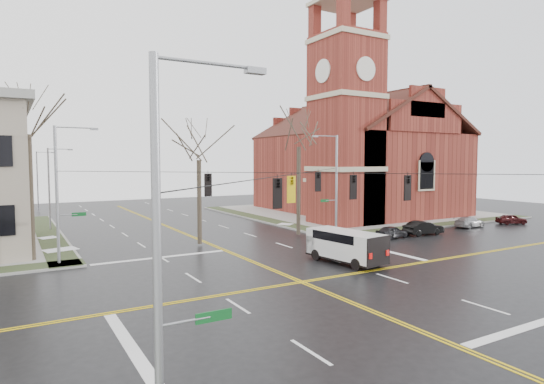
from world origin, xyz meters
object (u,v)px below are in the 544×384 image
parked_car_a (392,232)px  tree_nw_near (199,154)px  signal_pole_ne (335,182)px  cargo_van (343,244)px  church (354,148)px  parked_car_d (511,219)px  signal_pole_nw (60,190)px  tree_nw_far (28,126)px  streetlight_north_b (39,178)px  signal_pole_sw (165,251)px  tree_ne (299,141)px  parked_car_c (469,222)px  streetlight_north_a (51,185)px  parked_car_b (423,228)px

parked_car_a → tree_nw_near: (-16.01, 5.27, 6.82)m
signal_pole_ne → cargo_van: (-6.10, -8.74, -3.68)m
church → parked_car_d: (8.03, -16.69, -7.89)m
signal_pole_ne → signal_pole_nw: same height
tree_nw_far → tree_nw_near: tree_nw_far is taller
streetlight_north_b → tree_nw_near: 36.11m
signal_pole_sw → tree_nw_far: size_ratio=0.71×
tree_ne → church: bearing=35.4°
parked_car_c → parked_car_d: parked_car_c is taller
church → signal_pole_ne: size_ratio=3.06×
signal_pole_nw → tree_nw_far: (-1.61, 1.96, 4.25)m
streetlight_north_a → parked_car_b: streetlight_north_a is taller
signal_pole_sw → tree_nw_near: bearing=67.4°
church → cargo_van: church is taller
parked_car_d → tree_nw_far: (-45.73, 5.37, 8.65)m
parked_car_b → parked_car_a: bearing=90.4°
signal_pole_ne → parked_car_b: 9.40m
signal_pole_ne → signal_pole_sw: bearing=-134.6°
parked_car_a → parked_car_c: bearing=-91.7°
signal_pole_ne → tree_nw_far: 24.70m
tree_nw_far → streetlight_north_a: bearing=81.1°
parked_car_d → streetlight_north_b: bearing=70.4°
church → signal_pole_sw: bearing=-134.8°
parked_car_a → parked_car_c: (11.74, 0.80, -0.00)m
streetlight_north_a → tree_ne: 24.57m
streetlight_north_b → parked_car_a: size_ratio=2.43×
parked_car_d → tree_nw_far: bearing=106.2°
parked_car_d → church: bearing=48.6°
streetlight_north_a → parked_car_b: size_ratio=2.01×
parked_car_a → signal_pole_sw: bearing=121.0°
cargo_van → parked_car_c: 22.43m
church → tree_ne: (-16.19, -11.51, 0.22)m
cargo_van → parked_car_b: (13.65, 5.14, -0.61)m
streetlight_north_b → tree_ne: (19.22, -34.72, 4.19)m
church → tree_nw_near: size_ratio=2.70×
parked_car_b → parked_car_c: size_ratio=1.04×
signal_pole_ne → streetlight_north_b: 42.61m
signal_pole_nw → streetlight_north_b: bearing=89.0°
parked_car_a → tree_nw_near: 18.19m
tree_ne → signal_pole_nw: bearing=-174.9°
cargo_van → tree_ne: 13.28m
streetlight_north_b → cargo_van: (15.87, -45.24, -3.20)m
church → streetlight_north_b: (-35.42, 23.22, -3.97)m
tree_nw_far → tree_ne: size_ratio=1.06×
signal_pole_nw → streetlight_north_b: signal_pole_nw is taller
parked_car_d → tree_ne: 26.06m
church → streetlight_north_a: bearing=174.8°
church → signal_pole_sw: 51.29m
church → signal_pole_sw: size_ratio=3.06×
parked_car_d → signal_pole_nw: bearing=108.5°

